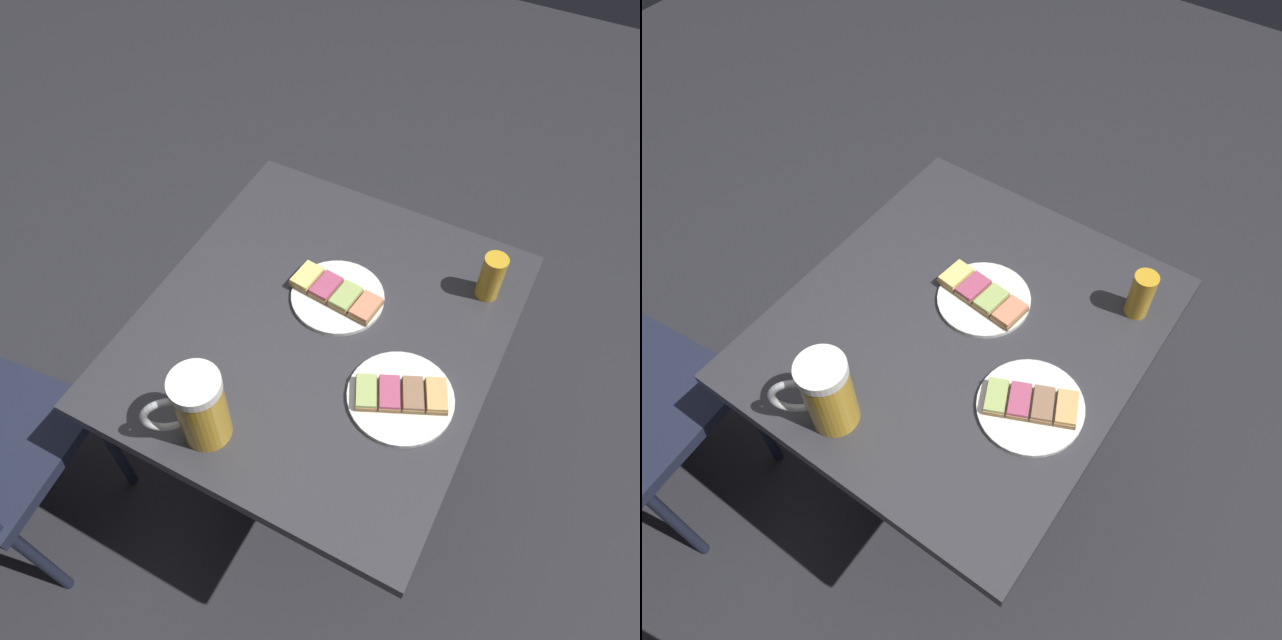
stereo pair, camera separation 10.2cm
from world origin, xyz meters
TOP-DOWN VIEW (x-y plane):
  - ground_plane at (0.00, 0.00)m, footprint 6.00×6.00m
  - cafe_table at (0.00, 0.00)m, footprint 0.74×0.82m
  - plate_near at (0.22, -0.08)m, footprint 0.21×0.21m
  - plate_far at (-0.00, 0.08)m, footprint 0.21×0.20m
  - beer_mug at (-0.08, -0.32)m, footprint 0.13×0.12m
  - beer_glass_small at (0.28, 0.25)m, footprint 0.05×0.05m

SIDE VIEW (x-z plane):
  - ground_plane at x=0.00m, z-range 0.00..0.00m
  - cafe_table at x=0.00m, z-range 0.21..0.93m
  - plate_near at x=0.22m, z-range 0.71..0.74m
  - plate_far at x=0.00m, z-range 0.71..0.74m
  - beer_glass_small at x=0.28m, z-range 0.72..0.83m
  - beer_mug at x=-0.08m, z-range 0.72..0.90m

